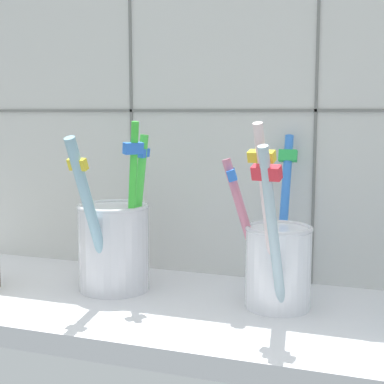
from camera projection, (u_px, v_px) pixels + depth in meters
The scene contains 4 objects.
counter_slab at pixel (185, 314), 57.39cm from camera, with size 64.00×22.00×2.00cm, color silver.
tile_wall_back at pixel (221, 95), 65.68cm from camera, with size 64.00×2.20×45.00cm.
toothbrush_cup_left at pixel (114, 243), 61.13cm from camera, with size 8.05×11.98×17.74cm.
toothbrush_cup_right at pixel (277, 258), 55.51cm from camera, with size 8.61×16.63×17.85cm.
Camera 1 is at (19.01, -51.87, 20.61)cm, focal length 54.79 mm.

